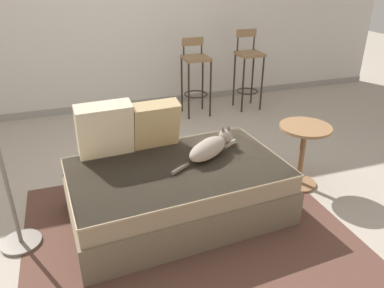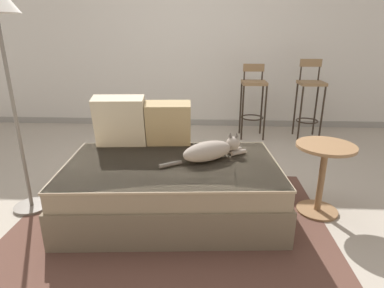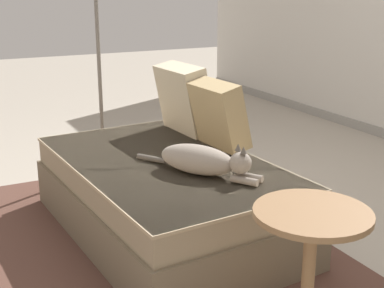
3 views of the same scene
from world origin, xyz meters
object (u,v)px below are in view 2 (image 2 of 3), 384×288
couch (172,188)px  throw_pillow_middle (168,124)px  bar_stool_near_window (253,94)px  bar_stool_by_doorway (310,94)px  side_table (323,169)px  throw_pillow_corner (120,121)px  cat (211,150)px

couch → throw_pillow_middle: 0.57m
bar_stool_near_window → bar_stool_by_doorway: bar_stool_by_doorway is taller
bar_stool_near_window → side_table: (0.30, -1.98, -0.22)m
throw_pillow_middle → side_table: 1.29m
throw_pillow_corner → bar_stool_near_window: bar_stool_near_window is taller
side_table → bar_stool_near_window: bearing=98.5°
bar_stool_by_doorway → couch: bearing=-127.9°
couch → throw_pillow_corner: 0.74m
throw_pillow_corner → bar_stool_by_doorway: 2.70m
throw_pillow_middle → bar_stool_near_window: bar_stool_near_window is taller
bar_stool_near_window → bar_stool_by_doorway: bearing=0.1°
cat → throw_pillow_corner: bearing=160.6°
bar_stool_by_doorway → side_table: size_ratio=1.82×
couch → side_table: bearing=4.1°
cat → bar_stool_by_doorway: 2.38m
bar_stool_by_doorway → side_table: (-0.45, -1.98, -0.23)m
throw_pillow_corner → bar_stool_by_doorway: size_ratio=0.43×
throw_pillow_corner → cat: (0.77, -0.27, -0.15)m
couch → bar_stool_by_doorway: (1.61, 2.07, 0.38)m
couch → throw_pillow_corner: throw_pillow_corner is taller
cat → bar_stool_near_window: size_ratio=0.69×
throw_pillow_middle → side_table: bearing=-13.9°
couch → bar_stool_near_window: bar_stool_near_window is taller
throw_pillow_corner → side_table: 1.68m
cat → side_table: bearing=-0.2°
bar_stool_by_doorway → throw_pillow_middle: bearing=-135.0°
cat → bar_stool_near_window: bearing=74.0°
throw_pillow_middle → cat: size_ratio=0.60×
throw_pillow_middle → cat: 0.49m
couch → cat: cat is taller
bar_stool_by_doorway → side_table: 2.05m
couch → throw_pillow_corner: size_ratio=3.81×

